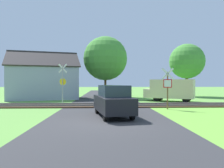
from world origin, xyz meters
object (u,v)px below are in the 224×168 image
(house, at_px, (43,82))
(tree_far, at_px, (187,61))
(parked_car, at_px, (113,101))
(mail_truck, at_px, (171,89))
(crossing_sign_far, at_px, (63,81))
(stop_sign_near, at_px, (168,85))
(tree_center, at_px, (105,58))

(house, bearing_deg, tree_far, -4.60)
(tree_far, bearing_deg, parked_car, -122.17)
(tree_far, relative_size, parked_car, 1.71)
(mail_truck, height_order, parked_car, mail_truck)
(house, distance_m, parked_car, 15.83)
(crossing_sign_far, bearing_deg, stop_sign_near, -17.76)
(parked_car, bearing_deg, mail_truck, 46.59)
(crossing_sign_far, distance_m, house, 6.51)
(tree_far, height_order, parked_car, tree_far)
(house, xyz_separation_m, tree_far, (18.66, 3.65, 2.81))
(tree_center, distance_m, mail_truck, 9.93)
(house, height_order, parked_car, house)
(stop_sign_near, xyz_separation_m, parked_car, (-4.07, -3.22, -0.82))
(mail_truck, bearing_deg, house, 102.80)
(stop_sign_near, distance_m, tree_far, 16.11)
(tree_center, xyz_separation_m, tree_far, (11.30, 1.37, -0.20))
(stop_sign_near, distance_m, house, 15.82)
(house, xyz_separation_m, tree_center, (7.36, 2.28, 3.02))
(house, bearing_deg, tree_center, 1.55)
(stop_sign_near, bearing_deg, mail_truck, -95.56)
(crossing_sign_far, distance_m, tree_far, 18.12)
(parked_car, bearing_deg, stop_sign_near, 27.86)
(stop_sign_near, bearing_deg, tree_center, -57.71)
(crossing_sign_far, height_order, house, house)
(house, distance_m, tree_center, 8.28)
(stop_sign_near, xyz_separation_m, tree_far, (6.90, 14.22, 3.12))
(stop_sign_near, xyz_separation_m, tree_center, (-4.40, 12.85, 3.33))
(tree_far, height_order, mail_truck, tree_far)
(tree_center, bearing_deg, mail_truck, -43.60)
(parked_car, bearing_deg, tree_far, 47.35)
(house, distance_m, tree_far, 19.22)
(tree_center, distance_m, tree_far, 11.38)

